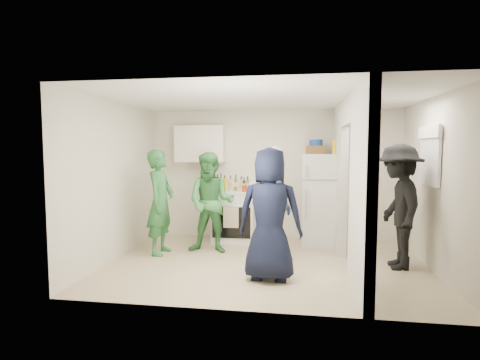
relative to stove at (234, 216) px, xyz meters
name	(u,v)px	position (x,y,z in m)	size (l,w,h in m)	color
floor	(266,264)	(0.71, -1.37, -0.48)	(4.80, 4.80, 0.00)	tan
wall_back	(273,175)	(0.71, 0.33, 0.77)	(4.80, 4.80, 0.00)	silver
wall_front	(254,197)	(0.71, -3.07, 0.77)	(4.80, 4.80, 0.00)	silver
wall_left	(116,181)	(-1.69, -1.37, 0.77)	(3.40, 3.40, 0.00)	silver
wall_right	(436,185)	(3.11, -1.37, 0.77)	(3.40, 3.40, 0.00)	silver
ceiling	(267,98)	(0.71, -1.37, 2.02)	(4.80, 4.80, 0.00)	white
partition_pier_back	(340,178)	(1.91, -0.27, 0.77)	(0.12, 1.20, 2.50)	silver
partition_pier_front	(362,192)	(1.91, -2.47, 0.77)	(0.12, 1.20, 2.50)	silver
partition_header	(350,111)	(1.91, -1.37, 1.82)	(0.12, 1.00, 0.40)	silver
stove	(234,216)	(0.00, 0.00, 0.00)	(0.81, 0.68, 0.97)	white
upper_cabinet	(200,144)	(-0.69, 0.15, 1.37)	(0.95, 0.34, 0.70)	silver
fridge	(321,200)	(1.61, -0.03, 0.35)	(0.68, 0.66, 1.66)	white
wicker_basket	(316,150)	(1.51, 0.02, 1.25)	(0.35, 0.25, 0.15)	brown
blue_bowl	(316,143)	(1.51, 0.02, 1.38)	(0.24, 0.24, 0.11)	navy
yellow_cup_stack_top	(335,147)	(1.83, -0.13, 1.30)	(0.09, 0.09, 0.25)	yellow
wall_clock	(275,152)	(0.76, 0.31, 1.22)	(0.22, 0.22, 0.03)	white
spice_shelf	(273,170)	(0.71, 0.28, 0.87)	(0.35, 0.08, 0.03)	olive
nook_window	(431,156)	(3.09, -1.17, 1.17)	(0.03, 0.70, 0.80)	black
nook_window_frame	(430,156)	(3.07, -1.17, 1.17)	(0.04, 0.76, 0.86)	white
nook_valance	(429,132)	(3.05, -1.17, 1.52)	(0.04, 0.82, 0.18)	white
yellow_cup_stack_stove	(226,185)	(-0.12, -0.22, 0.61)	(0.09, 0.09, 0.25)	orange
red_cup	(244,189)	(0.22, -0.20, 0.54)	(0.09, 0.09, 0.12)	#AF310B
person_green_left	(160,202)	(-1.08, -1.04, 0.38)	(0.63, 0.42, 1.74)	#2D713E
person_green_center	(211,203)	(-0.26, -0.83, 0.36)	(0.83, 0.64, 1.70)	#3C8943
person_denim	(270,207)	(0.74, -0.93, 0.33)	(0.96, 0.40, 1.63)	#354B74
person_navy	(270,214)	(0.81, -2.03, 0.40)	(0.87, 0.57, 1.78)	black
person_nook	(398,206)	(2.64, -1.25, 0.43)	(1.18, 0.68, 1.83)	black
bottle_a	(221,181)	(-0.28, 0.11, 0.64)	(0.06, 0.06, 0.32)	brown
bottle_b	(225,183)	(-0.17, -0.08, 0.63)	(0.07, 0.07, 0.29)	#174528
bottle_c	(231,183)	(-0.10, 0.15, 0.62)	(0.06, 0.06, 0.27)	silver
bottle_d	(236,183)	(0.04, -0.05, 0.64)	(0.06, 0.06, 0.31)	#6E5F13
bottle_e	(241,183)	(0.11, 0.19, 0.61)	(0.06, 0.06, 0.26)	#B3BAC6
bottle_f	(244,184)	(0.18, 0.03, 0.61)	(0.06, 0.06, 0.25)	black
bottle_g	(248,183)	(0.24, 0.12, 0.62)	(0.06, 0.06, 0.26)	olive
bottle_h	(218,182)	(-0.29, -0.13, 0.64)	(0.07, 0.07, 0.32)	#B0B3BC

